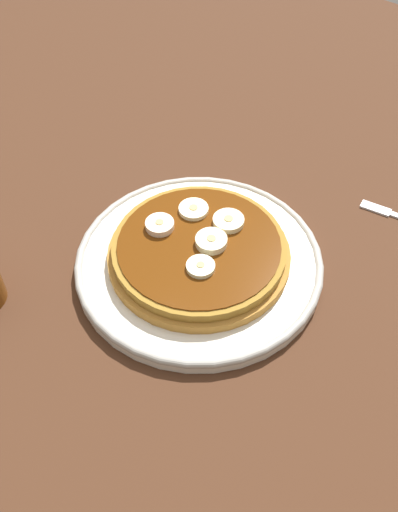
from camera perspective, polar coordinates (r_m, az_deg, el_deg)
ground_plane at (r=62.96cm, az=0.00°, el=-1.95°), size 140.00×140.00×3.00cm
plate at (r=61.16cm, az=0.00°, el=-0.55°), size 26.25×26.25×1.59cm
pancake_stack at (r=60.05cm, az=0.01°, el=0.52°), size 19.14×19.26×2.32cm
banana_slice_0 at (r=58.87cm, az=1.22°, el=1.44°), size 3.29×3.29×1.04cm
banana_slice_1 at (r=62.36cm, az=-0.54°, el=4.60°), size 3.24×3.24×0.72cm
banana_slice_2 at (r=56.79cm, az=0.15°, el=-1.09°), size 2.88×2.88×0.73cm
banana_slice_3 at (r=61.05cm, az=2.92°, el=3.44°), size 3.34×3.34×0.90cm
banana_slice_4 at (r=60.62cm, az=-3.90°, el=3.05°), size 3.03×3.03×1.01cm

